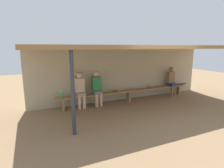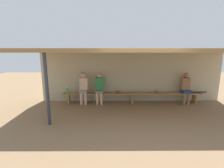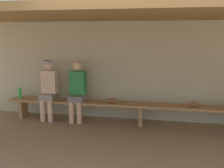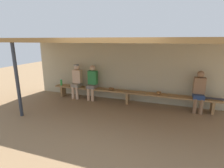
# 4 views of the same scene
# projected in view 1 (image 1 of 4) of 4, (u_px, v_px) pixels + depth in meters

# --- Properties ---
(ground_plane) EXTENTS (24.00, 24.00, 0.00)m
(ground_plane) POSITION_uv_depth(u_px,v_px,m) (150.00, 112.00, 6.50)
(ground_plane) COLOR #8C6D4C
(back_wall) EXTENTS (8.00, 0.20, 2.20)m
(back_wall) POSITION_uv_depth(u_px,v_px,m) (124.00, 74.00, 8.06)
(back_wall) COLOR #B7AD8C
(back_wall) RESTS_ON ground
(dugout_roof) EXTENTS (8.00, 2.80, 0.12)m
(dugout_roof) POSITION_uv_depth(u_px,v_px,m) (141.00, 47.00, 6.67)
(dugout_roof) COLOR olive
(dugout_roof) RESTS_ON back_wall
(support_post) EXTENTS (0.10, 0.10, 2.20)m
(support_post) POSITION_uv_depth(u_px,v_px,m) (73.00, 94.00, 4.64)
(support_post) COLOR #2D333D
(support_post) RESTS_ON ground
(bench) EXTENTS (6.00, 0.36, 0.46)m
(bench) POSITION_uv_depth(u_px,v_px,m) (129.00, 92.00, 7.80)
(bench) COLOR #9E7547
(bench) RESTS_ON ground
(player_in_white) EXTENTS (0.34, 0.42, 1.34)m
(player_in_white) POSITION_uv_depth(u_px,v_px,m) (80.00, 88.00, 6.88)
(player_in_white) COLOR gray
(player_in_white) RESTS_ON ground
(player_in_red) EXTENTS (0.34, 0.42, 1.34)m
(player_in_red) POSITION_uv_depth(u_px,v_px,m) (171.00, 80.00, 8.68)
(player_in_red) COLOR navy
(player_in_red) RESTS_ON ground
(player_rightmost) EXTENTS (0.34, 0.42, 1.34)m
(player_rightmost) POSITION_uv_depth(u_px,v_px,m) (97.00, 87.00, 7.16)
(player_rightmost) COLOR slate
(player_rightmost) RESTS_ON ground
(water_bottle_orange) EXTENTS (0.08, 0.08, 0.27)m
(water_bottle_orange) POSITION_uv_depth(u_px,v_px,m) (61.00, 95.00, 6.59)
(water_bottle_orange) COLOR green
(water_bottle_orange) RESTS_ON bench
(baseball_glove_worn) EXTENTS (0.29, 0.25, 0.09)m
(baseball_glove_worn) POSITION_uv_depth(u_px,v_px,m) (115.00, 91.00, 7.51)
(baseball_glove_worn) COLOR brown
(baseball_glove_worn) RESTS_ON bench
(baseball_glove_tan) EXTENTS (0.22, 0.27, 0.09)m
(baseball_glove_tan) POSITION_uv_depth(u_px,v_px,m) (149.00, 87.00, 8.25)
(baseball_glove_tan) COLOR olive
(baseball_glove_tan) RESTS_ON bench
(baseball_bat) EXTENTS (0.85, 0.08, 0.07)m
(baseball_bat) POSITION_uv_depth(u_px,v_px,m) (179.00, 84.00, 8.92)
(baseball_bat) COLOR #333338
(baseball_bat) RESTS_ON bench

